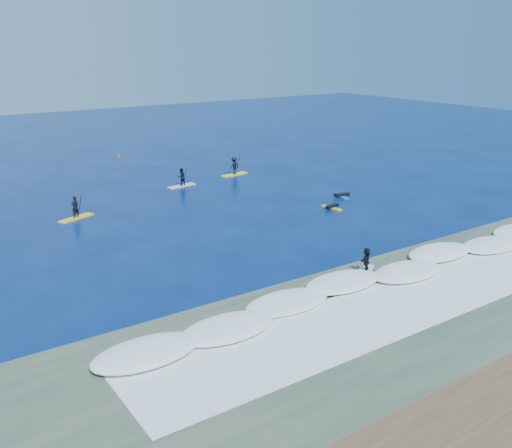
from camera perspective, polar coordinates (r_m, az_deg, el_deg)
ground at (r=40.34m, az=2.61°, el=-0.55°), size 160.00×160.00×0.00m
shallow_water at (r=31.12m, az=18.39°, el=-7.26°), size 90.00×13.00×0.01m
breaking_wave at (r=33.42m, az=12.98°, el=-5.02°), size 40.00×6.00×0.30m
whitewater at (r=31.66m, az=16.96°, el=-6.68°), size 34.00×5.00×0.02m
sup_paddler_left at (r=44.67m, az=-17.61°, el=1.29°), size 2.92×1.71×2.01m
sup_paddler_center at (r=52.61m, az=-7.47°, el=4.52°), size 2.84×1.11×1.94m
sup_paddler_right at (r=56.75m, az=-2.20°, el=5.72°), size 3.00×1.14×2.05m
prone_paddler_near at (r=45.71m, az=7.58°, el=1.71°), size 1.47×1.89×0.39m
prone_paddler_far at (r=49.27m, az=8.54°, el=2.85°), size 1.52×1.98×0.40m
wave_surfer at (r=32.97m, az=10.97°, el=-3.65°), size 2.02×1.51×1.46m
marker_buoy at (r=67.01m, az=-13.58°, el=6.63°), size 0.24×0.24×0.57m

